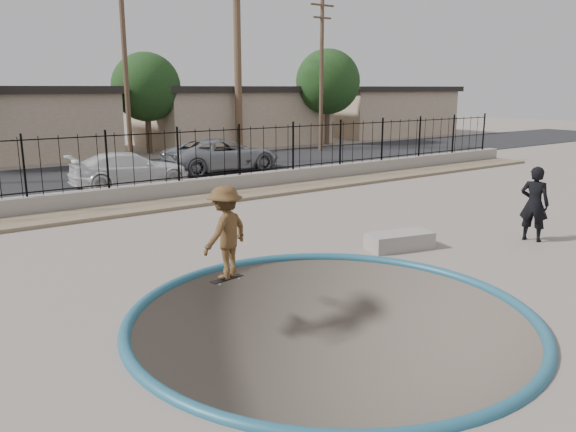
# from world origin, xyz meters

# --- Properties ---
(ground) EXTENTS (120.00, 120.00, 2.20)m
(ground) POSITION_xyz_m (0.00, 12.00, -1.10)
(ground) COLOR gray
(ground) RESTS_ON ground
(bowl_pit) EXTENTS (6.84, 6.84, 1.80)m
(bowl_pit) POSITION_xyz_m (0.00, -1.00, 0.00)
(bowl_pit) COLOR #4F453C
(bowl_pit) RESTS_ON ground
(coping_ring) EXTENTS (7.04, 7.04, 0.20)m
(coping_ring) POSITION_xyz_m (0.00, -1.00, 0.00)
(coping_ring) COLOR #245D76
(coping_ring) RESTS_ON ground
(rock_strip) EXTENTS (42.00, 1.60, 0.11)m
(rock_strip) POSITION_xyz_m (0.00, 9.20, 0.06)
(rock_strip) COLOR #8D795C
(rock_strip) RESTS_ON ground
(retaining_wall) EXTENTS (42.00, 0.45, 0.60)m
(retaining_wall) POSITION_xyz_m (0.00, 10.30, 0.30)
(retaining_wall) COLOR gray
(retaining_wall) RESTS_ON ground
(fence) EXTENTS (40.00, 0.04, 1.80)m
(fence) POSITION_xyz_m (0.00, 10.30, 1.50)
(fence) COLOR black
(fence) RESTS_ON retaining_wall
(street) EXTENTS (90.00, 8.00, 0.04)m
(street) POSITION_xyz_m (0.00, 17.00, 0.02)
(street) COLOR black
(street) RESTS_ON ground
(house_center) EXTENTS (10.60, 8.60, 3.90)m
(house_center) POSITION_xyz_m (0.00, 26.50, 1.97)
(house_center) COLOR tan
(house_center) RESTS_ON ground
(house_east) EXTENTS (12.60, 8.60, 3.90)m
(house_east) POSITION_xyz_m (14.00, 26.50, 1.97)
(house_east) COLOR tan
(house_east) RESTS_ON ground
(house_east_far) EXTENTS (11.60, 8.60, 3.90)m
(house_east_far) POSITION_xyz_m (28.00, 26.50, 1.97)
(house_east_far) COLOR tan
(house_east_far) RESTS_ON ground
(palm_right) EXTENTS (2.30, 2.30, 10.30)m
(palm_right) POSITION_xyz_m (12.00, 22.00, 7.33)
(palm_right) COLOR brown
(palm_right) RESTS_ON ground
(utility_pole_mid) EXTENTS (1.70, 0.24, 9.50)m
(utility_pole_mid) POSITION_xyz_m (4.00, 19.00, 4.96)
(utility_pole_mid) COLOR #473323
(utility_pole_mid) RESTS_ON ground
(utility_pole_right) EXTENTS (1.70, 0.24, 9.00)m
(utility_pole_right) POSITION_xyz_m (16.00, 19.00, 4.70)
(utility_pole_right) COLOR #473323
(utility_pole_right) RESTS_ON ground
(street_tree_mid) EXTENTS (3.96, 3.96, 5.83)m
(street_tree_mid) POSITION_xyz_m (7.00, 24.00, 3.84)
(street_tree_mid) COLOR #473323
(street_tree_mid) RESTS_ON ground
(street_tree_right) EXTENTS (4.32, 4.32, 6.36)m
(street_tree_right) POSITION_xyz_m (19.00, 22.00, 4.19)
(street_tree_right) COLOR #473323
(street_tree_right) RESTS_ON ground
(skater) EXTENTS (1.38, 1.10, 1.86)m
(skater) POSITION_xyz_m (-0.57, 1.60, 0.93)
(skater) COLOR brown
(skater) RESTS_ON ground
(skateboard) EXTENTS (0.75, 0.30, 0.06)m
(skateboard) POSITION_xyz_m (-0.57, 1.60, 0.05)
(skateboard) COLOR black
(skateboard) RESTS_ON ground
(videographer) EXTENTS (0.65, 0.80, 1.91)m
(videographer) POSITION_xyz_m (7.30, -0.25, 0.96)
(videographer) COLOR black
(videographer) RESTS_ON ground
(concrete_ledge) EXTENTS (1.72, 1.05, 0.40)m
(concrete_ledge) POSITION_xyz_m (4.00, 1.19, 0.20)
(concrete_ledge) COLOR gray
(concrete_ledge) RESTS_ON ground
(car_c) EXTENTS (4.74, 2.30, 1.33)m
(car_c) POSITION_xyz_m (1.88, 13.40, 0.70)
(car_c) COLOR white
(car_c) RESTS_ON street
(car_d) EXTENTS (5.42, 2.51, 1.50)m
(car_d) POSITION_xyz_m (6.82, 14.88, 0.79)
(car_d) COLOR gray
(car_d) RESTS_ON street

